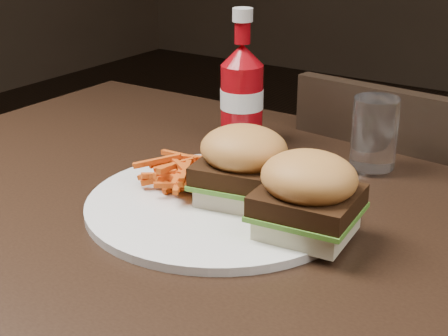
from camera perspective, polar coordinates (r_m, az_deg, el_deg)
The scene contains 8 objects.
dining_table at distance 0.82m, azimuth 3.02°, elevation -5.90°, with size 1.20×0.80×0.04m, color black.
chair_far at distance 1.35m, azimuth 16.59°, elevation -9.53°, with size 0.38×0.38×0.04m, color black.
plate at distance 0.84m, azimuth -0.38°, elevation -3.06°, with size 0.33×0.33×0.01m, color white.
sandwich_half_a at distance 0.84m, azimuth 1.62°, elevation -1.99°, with size 0.09×0.09×0.02m, color beige.
sandwich_half_b at distance 0.76m, azimuth 6.89°, elevation -4.65°, with size 0.09×0.09×0.02m, color beige.
fries_pile at distance 0.87m, azimuth -3.77°, elevation -0.36°, with size 0.09×0.09×0.04m, color #BE3102, non-canonical shape.
ketchup_bottle at distance 1.04m, azimuth 1.48°, elevation 5.12°, with size 0.06×0.06×0.13m, color #9B070F.
tumbler at distance 0.96m, azimuth 12.40°, elevation 2.88°, with size 0.06×0.06×0.10m, color white.
Camera 1 is at (0.36, -0.62, 1.11)m, focal length 55.00 mm.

